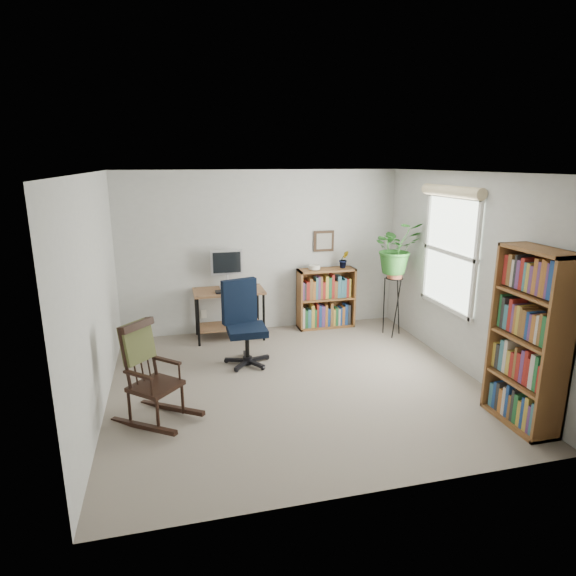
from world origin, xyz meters
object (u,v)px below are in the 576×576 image
object	(u,v)px
office_chair	(247,324)
rocking_chair	(155,373)
tall_bookshelf	(529,339)
low_bookshelf	(326,298)
desk	(229,314)

from	to	relation	value
office_chair	rocking_chair	xyz separation A→B (m)	(-1.10, -1.15, -0.03)
rocking_chair	tall_bookshelf	bearing A→B (deg)	-61.98
office_chair	tall_bookshelf	distance (m)	3.16
tall_bookshelf	rocking_chair	bearing A→B (deg)	165.40
low_bookshelf	desk	bearing A→B (deg)	-175.47
rocking_chair	desk	bearing A→B (deg)	17.74
office_chair	tall_bookshelf	world-z (taller)	tall_bookshelf
low_bookshelf	tall_bookshelf	xyz separation A→B (m)	(0.96, -3.19, 0.41)
desk	rocking_chair	xyz separation A→B (m)	(-1.00, -2.16, 0.15)
rocking_chair	low_bookshelf	world-z (taller)	rocking_chair
rocking_chair	low_bookshelf	bearing A→B (deg)	-5.18
office_chair	low_bookshelf	xyz separation A→B (m)	(1.42, 1.13, -0.08)
office_chair	low_bookshelf	distance (m)	1.82
rocking_chair	tall_bookshelf	distance (m)	3.61
office_chair	tall_bookshelf	bearing A→B (deg)	-56.06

